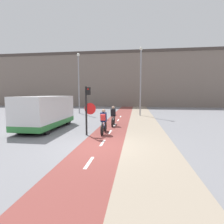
# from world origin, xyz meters

# --- Properties ---
(ground_plane) EXTENTS (120.00, 120.00, 0.00)m
(ground_plane) POSITION_xyz_m (0.00, 0.00, 0.00)
(ground_plane) COLOR gray
(bike_lane) EXTENTS (2.08, 60.00, 0.02)m
(bike_lane) POSITION_xyz_m (0.00, 0.01, 0.01)
(bike_lane) COLOR brown
(bike_lane) RESTS_ON ground_plane
(sidewalk_strip) EXTENTS (2.40, 60.00, 0.05)m
(sidewalk_strip) POSITION_xyz_m (2.24, 0.00, 0.03)
(sidewalk_strip) COLOR gray
(sidewalk_strip) RESTS_ON ground_plane
(building_row_background) EXTENTS (60.00, 5.20, 10.28)m
(building_row_background) POSITION_xyz_m (0.00, 27.16, 5.15)
(building_row_background) COLOR slate
(building_row_background) RESTS_ON ground_plane
(traffic_light_pole) EXTENTS (0.67, 0.26, 2.85)m
(traffic_light_pole) POSITION_xyz_m (-1.18, 2.06, 1.78)
(traffic_light_pole) COLOR black
(traffic_light_pole) RESTS_ON ground_plane
(street_lamp_far) EXTENTS (0.36, 0.36, 7.26)m
(street_lamp_far) POSITION_xyz_m (-5.35, 12.99, 4.40)
(street_lamp_far) COLOR gray
(street_lamp_far) RESTS_ON ground_plane
(street_lamp_sidewalk) EXTENTS (0.36, 0.36, 7.38)m
(street_lamp_sidewalk) POSITION_xyz_m (2.06, 11.61, 4.47)
(street_lamp_sidewalk) COLOR gray
(street_lamp_sidewalk) RESTS_ON ground_plane
(cyclist_near) EXTENTS (0.46, 1.73, 1.52)m
(cyclist_near) POSITION_xyz_m (-0.31, 2.47, 0.72)
(cyclist_near) COLOR black
(cyclist_near) RESTS_ON ground_plane
(cyclist_far) EXTENTS (0.46, 1.69, 1.51)m
(cyclist_far) POSITION_xyz_m (-0.09, 5.23, 0.67)
(cyclist_far) COLOR black
(cyclist_far) RESTS_ON ground_plane
(van) EXTENTS (2.05, 5.14, 2.26)m
(van) POSITION_xyz_m (-4.58, 3.55, 1.12)
(van) COLOR silver
(van) RESTS_ON ground_plane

